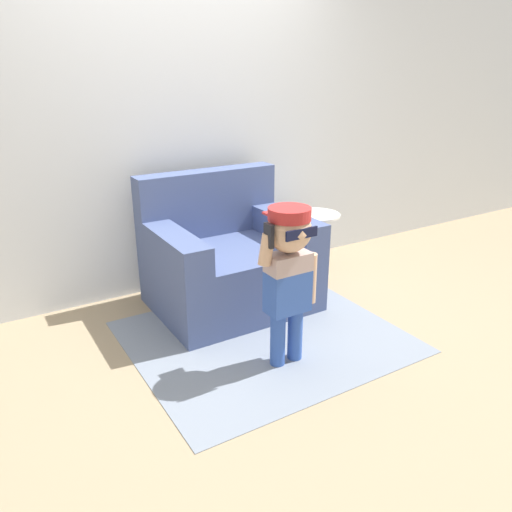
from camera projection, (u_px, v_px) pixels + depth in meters
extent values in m
plane|color=#998466|center=(225.00, 312.00, 3.59)|extent=(10.00, 10.00, 0.00)
cube|color=silver|center=(178.00, 118.00, 3.66)|extent=(10.00, 0.05, 2.60)
cube|color=#475684|center=(231.00, 276.00, 3.61)|extent=(1.09, 0.87, 0.46)
cube|color=#475684|center=(207.00, 202.00, 3.73)|extent=(1.09, 0.17, 0.49)
cube|color=#475684|center=(177.00, 249.00, 3.22)|extent=(0.20, 0.71, 0.19)
cube|color=#475684|center=(289.00, 227.00, 3.65)|extent=(0.20, 0.71, 0.19)
cylinder|color=#3356AD|center=(278.00, 339.00, 2.90)|extent=(0.09, 0.09, 0.34)
cylinder|color=#3356AD|center=(295.00, 334.00, 2.96)|extent=(0.09, 0.09, 0.34)
cube|color=#3356AD|center=(288.00, 291.00, 2.83)|extent=(0.25, 0.14, 0.25)
cube|color=#B29993|center=(288.00, 262.00, 2.77)|extent=(0.25, 0.14, 0.11)
sphere|color=tan|center=(289.00, 230.00, 2.70)|extent=(0.25, 0.25, 0.25)
cylinder|color=#B22828|center=(290.00, 214.00, 2.67)|extent=(0.24, 0.24, 0.07)
cube|color=#B22828|center=(278.00, 213.00, 2.77)|extent=(0.14, 0.11, 0.01)
cube|color=#0F1433|center=(302.00, 234.00, 2.61)|extent=(0.20, 0.01, 0.05)
cylinder|color=tan|center=(310.00, 278.00, 2.89)|extent=(0.07, 0.07, 0.30)
cylinder|color=tan|center=(266.00, 250.00, 2.66)|extent=(0.10, 0.07, 0.18)
cube|color=black|center=(269.00, 236.00, 2.62)|extent=(0.02, 0.07, 0.13)
cylinder|color=white|center=(314.00, 273.00, 4.23)|extent=(0.25, 0.25, 0.02)
cylinder|color=white|center=(315.00, 246.00, 4.15)|extent=(0.07, 0.07, 0.52)
cylinder|color=white|center=(316.00, 215.00, 4.05)|extent=(0.39, 0.39, 0.02)
cube|color=gray|center=(265.00, 336.00, 3.26)|extent=(1.67, 1.45, 0.01)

